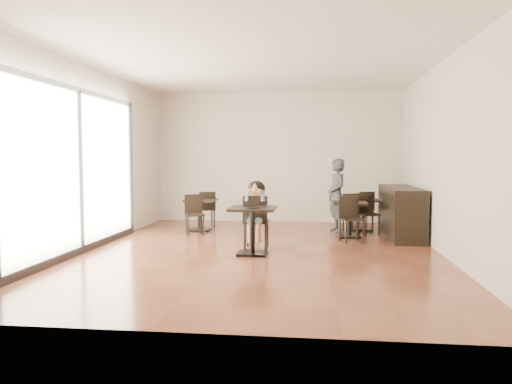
# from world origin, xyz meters

# --- Properties ---
(floor) EXTENTS (6.00, 8.00, 0.01)m
(floor) POSITION_xyz_m (0.00, 0.00, 0.00)
(floor) COLOR brown
(floor) RESTS_ON ground
(ceiling) EXTENTS (6.00, 8.00, 0.01)m
(ceiling) POSITION_xyz_m (0.00, 0.00, 3.20)
(ceiling) COLOR white
(ceiling) RESTS_ON floor
(wall_back) EXTENTS (6.00, 0.01, 3.20)m
(wall_back) POSITION_xyz_m (0.00, 4.00, 1.60)
(wall_back) COLOR beige
(wall_back) RESTS_ON floor
(wall_front) EXTENTS (6.00, 0.01, 3.20)m
(wall_front) POSITION_xyz_m (0.00, -4.00, 1.60)
(wall_front) COLOR beige
(wall_front) RESTS_ON floor
(wall_left) EXTENTS (0.01, 8.00, 3.20)m
(wall_left) POSITION_xyz_m (-3.00, 0.00, 1.60)
(wall_left) COLOR beige
(wall_left) RESTS_ON floor
(wall_right) EXTENTS (0.01, 8.00, 3.20)m
(wall_right) POSITION_xyz_m (3.00, 0.00, 1.60)
(wall_right) COLOR beige
(wall_right) RESTS_ON floor
(storefront_window) EXTENTS (0.04, 4.50, 2.60)m
(storefront_window) POSITION_xyz_m (-2.97, -0.50, 1.40)
(storefront_window) COLOR white
(storefront_window) RESTS_ON floor
(child_table) EXTENTS (0.74, 0.74, 0.78)m
(child_table) POSITION_xyz_m (-0.10, -0.28, 0.39)
(child_table) COLOR black
(child_table) RESTS_ON floor
(child_chair) EXTENTS (0.42, 0.42, 0.94)m
(child_chair) POSITION_xyz_m (-0.10, 0.27, 0.47)
(child_chair) COLOR black
(child_chair) RESTS_ON floor
(child) EXTENTS (0.42, 0.59, 1.18)m
(child) POSITION_xyz_m (-0.10, 0.27, 0.59)
(child) COLOR slate
(child) RESTS_ON child_chair
(plate) EXTENTS (0.26, 0.26, 0.02)m
(plate) POSITION_xyz_m (-0.10, -0.38, 0.79)
(plate) COLOR black
(plate) RESTS_ON child_table
(pizza_slice) EXTENTS (0.27, 0.21, 0.06)m
(pizza_slice) POSITION_xyz_m (-0.10, 0.08, 1.03)
(pizza_slice) COLOR #DEBE78
(pizza_slice) RESTS_ON child
(adult_patron) EXTENTS (0.55, 0.67, 1.57)m
(adult_patron) POSITION_xyz_m (1.38, 2.41, 0.79)
(adult_patron) COLOR #3E3D43
(adult_patron) RESTS_ON floor
(cafe_table_mid) EXTENTS (0.84, 0.84, 0.71)m
(cafe_table_mid) POSITION_xyz_m (1.61, 1.71, 0.35)
(cafe_table_mid) COLOR black
(cafe_table_mid) RESTS_ON floor
(cafe_table_left) EXTENTS (0.85, 0.85, 0.69)m
(cafe_table_left) POSITION_xyz_m (-1.55, 2.22, 0.34)
(cafe_table_left) COLOR black
(cafe_table_left) RESTS_ON floor
(cafe_table_back) EXTENTS (0.83, 0.83, 0.69)m
(cafe_table_back) POSITION_xyz_m (1.98, 2.71, 0.34)
(cafe_table_back) COLOR black
(cafe_table_back) RESTS_ON floor
(chair_mid_a) EXTENTS (0.48, 0.48, 0.85)m
(chair_mid_a) POSITION_xyz_m (1.61, 2.26, 0.43)
(chair_mid_a) COLOR black
(chair_mid_a) RESTS_ON floor
(chair_mid_b) EXTENTS (0.48, 0.48, 0.85)m
(chair_mid_b) POSITION_xyz_m (1.61, 1.16, 0.43)
(chair_mid_b) COLOR black
(chair_mid_b) RESTS_ON floor
(chair_left_a) EXTENTS (0.48, 0.48, 0.83)m
(chair_left_a) POSITION_xyz_m (-1.55, 2.77, 0.41)
(chair_left_a) COLOR black
(chair_left_a) RESTS_ON floor
(chair_left_b) EXTENTS (0.48, 0.48, 0.83)m
(chair_left_b) POSITION_xyz_m (-1.55, 1.67, 0.41)
(chair_left_b) COLOR black
(chair_left_b) RESTS_ON floor
(chair_back_a) EXTENTS (0.47, 0.47, 0.83)m
(chair_back_a) POSITION_xyz_m (2.03, 3.26, 0.41)
(chair_back_a) COLOR black
(chair_back_a) RESTS_ON floor
(chair_back_b) EXTENTS (0.47, 0.47, 0.83)m
(chair_back_b) POSITION_xyz_m (2.03, 2.16, 0.41)
(chair_back_b) COLOR black
(chair_back_b) RESTS_ON floor
(service_counter) EXTENTS (0.60, 2.40, 1.00)m
(service_counter) POSITION_xyz_m (2.65, 2.00, 0.50)
(service_counter) COLOR black
(service_counter) RESTS_ON floor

